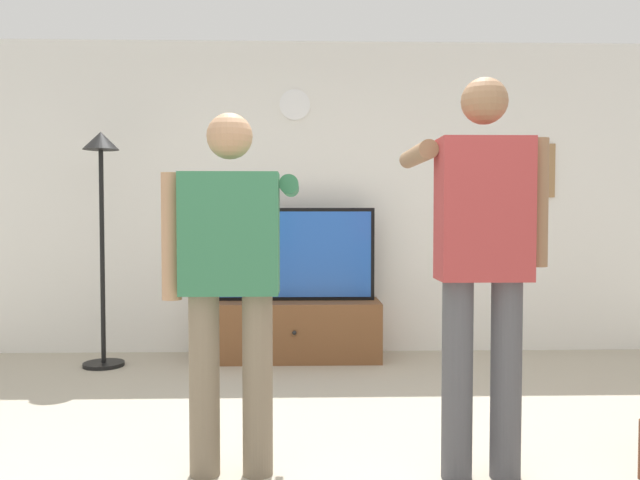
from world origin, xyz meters
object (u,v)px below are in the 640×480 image
Objects in this scene: tv_stand at (295,330)px; framed_picture at (521,171)px; wall_clock at (295,105)px; person_standing_nearer_couch at (482,252)px; person_standing_nearer_lamp at (231,270)px; floor_lamp at (102,199)px; television at (295,254)px.

tv_stand is 2.42× the size of framed_picture.
person_standing_nearer_couch is (0.88, -2.69, -1.12)m from wall_clock.
wall_clock is 2.90m from person_standing_nearer_lamp.
person_standing_nearer_lamp is at bearing -130.53° from framed_picture.
person_standing_nearer_lamp is at bearing -59.69° from floor_lamp.
television is 1.60m from floor_lamp.
wall_clock is at bearing 90.00° from television.
floor_lamp is 3.27m from person_standing_nearer_couch.
framed_picture reaches higher than tv_stand.
wall_clock is at bearing 84.24° from person_standing_nearer_lamp.
television is 0.80× the size of person_standing_nearer_lamp.
floor_lamp is 1.11× the size of person_standing_nearer_lamp.
wall_clock is at bearing 17.98° from floor_lamp.
wall_clock is (-0.00, 0.24, 1.28)m from television.
floor_lamp is at bearing -162.02° from wall_clock.
wall_clock is at bearing 108.11° from person_standing_nearer_couch.
person_standing_nearer_couch is at bearing -3.21° from person_standing_nearer_lamp.
person_standing_nearer_lamp is (-2.25, -2.63, -0.64)m from framed_picture.
wall_clock is 1.79m from floor_lamp.
tv_stand is 0.85× the size of person_standing_nearer_lamp.
wall_clock reaches higher than floor_lamp.
television is at bearing 83.66° from person_standing_nearer_lamp.
tv_stand is at bearing 83.53° from person_standing_nearer_lamp.
floor_lamp is (-1.52, -0.25, 0.45)m from television.
framed_picture is at bearing 7.13° from television.
tv_stand is 2.68m from person_standing_nearer_couch.
tv_stand is at bearing 7.59° from floor_lamp.
floor_lamp is at bearing 137.41° from person_standing_nearer_couch.
framed_picture is 3.53m from person_standing_nearer_lamp.
person_standing_nearer_lamp is at bearing -96.34° from television.
floor_lamp is (-1.52, -0.20, 1.08)m from tv_stand.
person_standing_nearer_lamp reaches higher than tv_stand.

